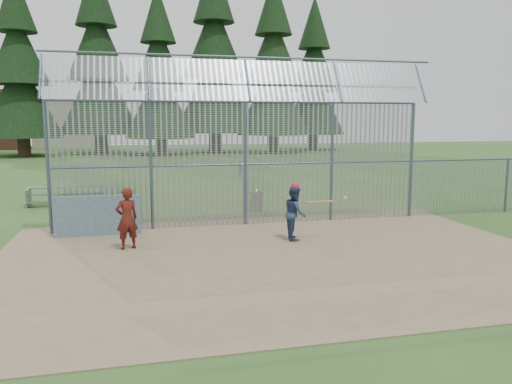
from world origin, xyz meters
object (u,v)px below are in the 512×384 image
object	(u,v)px
onlooker	(127,218)
trash_can	(256,201)
dugout_wall	(98,216)
bleacher	(65,195)
batter	(295,213)

from	to	relation	value
onlooker	trash_can	xyz separation A→B (m)	(4.68, 4.81, -0.46)
dugout_wall	bleacher	xyz separation A→B (m)	(-1.69, 6.10, -0.21)
batter	trash_can	bearing A→B (deg)	9.75
dugout_wall	onlooker	bearing A→B (deg)	-64.16
batter	onlooker	xyz separation A→B (m)	(-4.67, -0.01, 0.05)
dugout_wall	trash_can	size ratio (longest dim) A/B	3.05
batter	dugout_wall	bearing A→B (deg)	82.05
onlooker	trash_can	world-z (taller)	onlooker
bleacher	trash_can	bearing A→B (deg)	-23.10
dugout_wall	trash_can	bearing A→B (deg)	28.48
dugout_wall	trash_can	world-z (taller)	dugout_wall
dugout_wall	onlooker	xyz separation A→B (m)	(0.87, -1.80, 0.22)
onlooker	bleacher	size ratio (longest dim) A/B	0.55
dugout_wall	batter	size ratio (longest dim) A/B	1.63
trash_can	bleacher	xyz separation A→B (m)	(-7.24, 3.09, 0.03)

